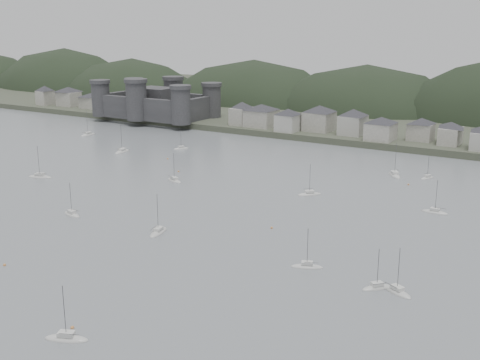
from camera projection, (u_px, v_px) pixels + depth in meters
The scene contains 8 objects.
ground at pixel (53, 284), 126.81m from camera, with size 900.00×900.00×0.00m, color slate.
far_shore_land at pixel (428, 110), 369.14m from camera, with size 900.00×250.00×3.00m, color #383D2D.
forested_ridge at pixel (423, 138), 348.84m from camera, with size 851.55×103.94×102.57m.
castle at pixel (156, 102), 333.09m from camera, with size 66.00×43.00×20.00m.
waterfront_town at pixel (480, 134), 249.70m from camera, with size 451.48×28.46×12.92m.
sailboat_lead at pixel (72, 214), 172.17m from camera, with size 7.79×3.97×10.21m.
moored_fleet at pixel (176, 201), 185.53m from camera, with size 246.72×158.64×13.21m.
mooring_buoys at pixel (200, 213), 173.94m from camera, with size 192.08×131.23×0.70m.
Camera 1 is at (95.24, -78.85, 53.19)m, focal length 44.96 mm.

